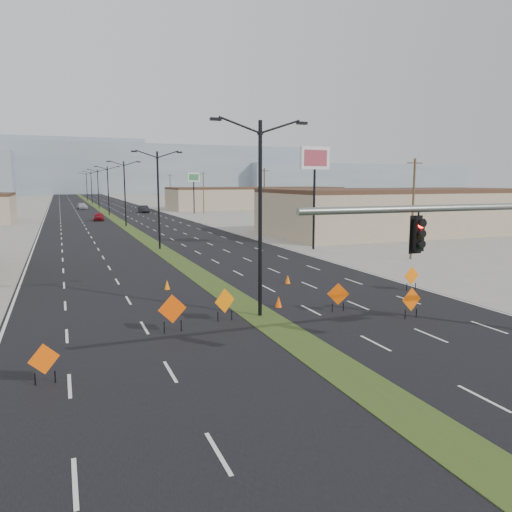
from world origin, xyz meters
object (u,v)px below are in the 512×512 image
object	(u,v)px
car_mid	(144,209)
car_far	(82,206)
streetlight_3	(108,189)
construction_sign_5	(412,277)
cone_3	(167,285)
construction_sign_4	(338,295)
construction_sign_3	(411,301)
streetlight_1	(158,197)
streetlight_2	(125,192)
streetlight_4	(98,187)
cone_0	(174,304)
streetlight_6	(87,186)
construction_sign_1	(172,310)
cone_1	(279,302)
cone_2	(288,279)
car_left	(99,217)
streetlight_5	(91,186)
pole_sign_east_near	(315,165)
streetlight_0	(260,213)
pole_sign_east_far	(194,180)
construction_sign_0	(44,361)
construction_sign_2	(225,302)

from	to	relation	value
car_mid	car_far	xyz separation A→B (m)	(-12.35, 19.56, -0.03)
streetlight_3	construction_sign_5	distance (m)	82.77
streetlight_3	cone_3	distance (m)	76.02
construction_sign_4	construction_sign_3	bearing A→B (deg)	-20.89
streetlight_1	streetlight_2	xyz separation A→B (m)	(0.00, 28.00, 0.00)
streetlight_4	car_mid	bearing A→B (deg)	-69.30
construction_sign_5	cone_0	xyz separation A→B (m)	(-15.30, 0.85, -0.59)
streetlight_6	cone_3	xyz separation A→B (m)	(-3.24, -159.78, -5.11)
streetlight_2	streetlight_4	bearing A→B (deg)	90.00
car_mid	construction_sign_1	xyz separation A→B (m)	(-13.03, -91.58, 0.29)
streetlight_4	construction_sign_1	size ratio (longest dim) A/B	5.49
streetlight_3	cone_1	world-z (taller)	streetlight_3
streetlight_3	cone_2	distance (m)	77.27
car_left	construction_sign_4	size ratio (longest dim) A/B	2.63
streetlight_1	car_far	size ratio (longest dim) A/B	1.91
car_left	streetlight_5	bearing A→B (deg)	94.74
cone_0	pole_sign_east_near	world-z (taller)	pole_sign_east_near
construction_sign_3	streetlight_1	bearing A→B (deg)	97.97
streetlight_0	construction_sign_3	world-z (taller)	streetlight_0
streetlight_2	construction_sign_4	size ratio (longest dim) A/B	6.31
streetlight_5	cone_0	distance (m)	137.17
car_left	cone_2	distance (m)	63.28
streetlight_2	pole_sign_east_near	xyz separation A→B (m)	(14.90, -33.84, 3.20)
cone_2	streetlight_6	bearing A→B (deg)	91.74
streetlight_2	streetlight_1	bearing A→B (deg)	-90.00
construction_sign_4	car_left	bearing A→B (deg)	117.41
streetlight_6	construction_sign_1	world-z (taller)	streetlight_6
car_far	construction_sign_4	distance (m)	111.02
streetlight_5	cone_3	distance (m)	131.92
construction_sign_5	pole_sign_east_far	distance (m)	81.62
car_mid	construction_sign_0	bearing A→B (deg)	-105.24
streetlight_0	streetlight_6	world-z (taller)	same
construction_sign_4	pole_sign_east_near	world-z (taller)	pole_sign_east_near
car_far	construction_sign_1	xyz separation A→B (m)	(-0.68, -111.15, 0.32)
construction_sign_2	cone_2	world-z (taller)	construction_sign_2
streetlight_6	streetlight_0	bearing A→B (deg)	-90.00
streetlight_6	construction_sign_3	size ratio (longest dim) A/B	6.20
pole_sign_east_near	car_mid	bearing A→B (deg)	88.93
car_far	streetlight_6	bearing A→B (deg)	80.44
cone_2	streetlight_0	bearing A→B (deg)	-124.77
car_left	pole_sign_east_far	world-z (taller)	pole_sign_east_far
streetlight_2	streetlight_6	bearing A→B (deg)	90.00
car_left	pole_sign_east_near	world-z (taller)	pole_sign_east_near
streetlight_2	car_left	xyz separation A→B (m)	(-3.05, 13.83, -4.71)
car_far	cone_2	size ratio (longest dim) A/B	8.41
streetlight_2	streetlight_6	xyz separation A→B (m)	(0.00, 112.00, 0.00)
construction_sign_3	construction_sign_2	bearing A→B (deg)	156.44
construction_sign_2	cone_3	size ratio (longest dim) A/B	2.69
streetlight_1	car_left	world-z (taller)	streetlight_1
construction_sign_3	streetlight_4	bearing A→B (deg)	88.77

